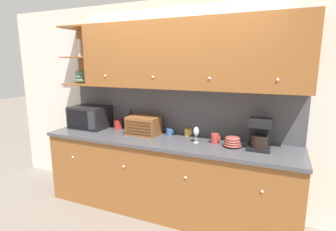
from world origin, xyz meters
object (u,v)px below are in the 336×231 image
at_px(storage_canister, 118,124).
at_px(bread_box, 144,125).
at_px(microwave, 90,117).
at_px(mug_patterned_third, 188,132).
at_px(bowl_stack_on_counter, 232,142).
at_px(wine_bottle, 131,120).
at_px(mug, 170,132).
at_px(wine_glass, 196,132).
at_px(mug_blue_second, 215,138).
at_px(coffee_maker, 260,134).

xyz_separation_m(storage_canister, bread_box, (0.47, -0.12, 0.05)).
relative_size(microwave, bread_box, 1.28).
distance_m(bread_box, mug_patterned_third, 0.57).
bearing_deg(storage_canister, bowl_stack_on_counter, -6.68).
distance_m(wine_bottle, mug_patterned_third, 0.82).
height_order(mug, wine_glass, wine_glass).
xyz_separation_m(storage_canister, wine_bottle, (0.20, 0.01, 0.07)).
distance_m(wine_bottle, bowl_stack_on_counter, 1.42).
bearing_deg(mug, bread_box, -161.97).
height_order(mug, mug_blue_second, mug_blue_second).
xyz_separation_m(mug_patterned_third, mug_blue_second, (0.39, -0.18, 0.01)).
distance_m(microwave, bowl_stack_on_counter, 2.00).
height_order(mug, coffee_maker, coffee_maker).
relative_size(mug, bowl_stack_on_counter, 0.48).
bearing_deg(storage_canister, mug_blue_second, -5.18).
bearing_deg(mug, bowl_stack_on_counter, -11.99).
bearing_deg(mug_blue_second, wine_glass, -161.94).
bearing_deg(storage_canister, wine_glass, -9.26).
xyz_separation_m(wine_bottle, wine_glass, (0.99, -0.21, -0.01)).
height_order(wine_glass, coffee_maker, coffee_maker).
distance_m(storage_canister, mug, 0.79).
bearing_deg(wine_glass, bowl_stack_on_counter, 0.90).
height_order(bread_box, wine_glass, bread_box).
bearing_deg(bowl_stack_on_counter, mug, 168.01).
bearing_deg(wine_glass, bread_box, 173.94).
relative_size(bread_box, mug_patterned_third, 3.82).
distance_m(microwave, storage_canister, 0.42).
distance_m(bread_box, wine_glass, 0.73).
bearing_deg(mug_patterned_third, wine_bottle, -177.10).
bearing_deg(bowl_stack_on_counter, wine_bottle, 171.94).
bearing_deg(mug_blue_second, mug, 169.59).
relative_size(storage_canister, bread_box, 0.34).
height_order(wine_bottle, coffee_maker, coffee_maker).
distance_m(bread_box, mug, 0.34).
relative_size(mug_blue_second, bowl_stack_on_counter, 0.55).
bearing_deg(coffee_maker, mug_patterned_third, 167.96).
distance_m(bread_box, bowl_stack_on_counter, 1.14).
height_order(storage_canister, coffee_maker, coffee_maker).
bearing_deg(microwave, mug_patterned_third, 6.22).
xyz_separation_m(wine_glass, mug_blue_second, (0.21, 0.07, -0.07)).
relative_size(wine_bottle, mug_patterned_third, 2.84).
bearing_deg(bread_box, wine_bottle, 154.74).
height_order(storage_canister, mug, storage_canister).
bearing_deg(wine_glass, coffee_maker, 5.25).
bearing_deg(wine_glass, mug_blue_second, 18.06).
distance_m(mug_blue_second, coffee_maker, 0.49).
xyz_separation_m(mug_blue_second, bowl_stack_on_counter, (0.20, -0.06, 0.00)).
relative_size(microwave, coffee_maker, 1.54).
distance_m(bowl_stack_on_counter, coffee_maker, 0.30).
bearing_deg(mug_blue_second, bread_box, 179.43).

